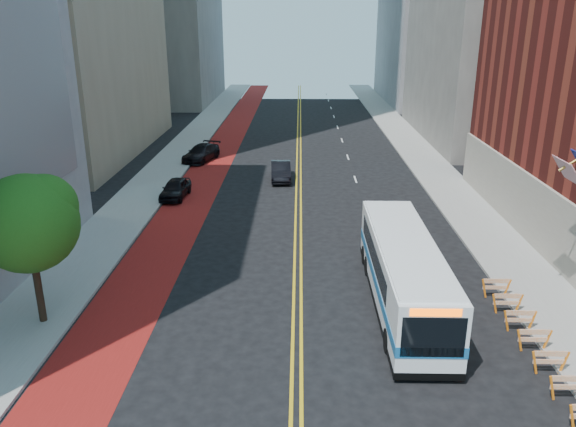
{
  "coord_description": "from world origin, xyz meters",
  "views": [
    {
      "loc": [
        0.05,
        -15.78,
        12.87
      ],
      "look_at": [
        -0.45,
        8.0,
        4.57
      ],
      "focal_mm": 35.0,
      "sensor_mm": 36.0,
      "label": 1
    }
  ],
  "objects_px": {
    "street_tree": "(29,219)",
    "car_b": "(281,171)",
    "transit_bus": "(403,271)",
    "car_a": "(175,189)",
    "car_c": "(201,153)"
  },
  "relations": [
    {
      "from": "car_b",
      "to": "car_c",
      "type": "height_order",
      "value": "car_b"
    },
    {
      "from": "street_tree",
      "to": "transit_bus",
      "type": "distance_m",
      "value": 16.59
    },
    {
      "from": "street_tree",
      "to": "car_b",
      "type": "relative_size",
      "value": 1.46
    },
    {
      "from": "transit_bus",
      "to": "car_b",
      "type": "distance_m",
      "value": 22.61
    },
    {
      "from": "car_a",
      "to": "car_b",
      "type": "distance_m",
      "value": 9.34
    },
    {
      "from": "car_b",
      "to": "car_c",
      "type": "xyz_separation_m",
      "value": [
        -7.8,
        6.56,
        -0.01
      ]
    },
    {
      "from": "transit_bus",
      "to": "car_a",
      "type": "xyz_separation_m",
      "value": [
        -14.22,
        16.53,
        -1.03
      ]
    },
    {
      "from": "car_c",
      "to": "street_tree",
      "type": "bearing_deg",
      "value": -76.96
    },
    {
      "from": "street_tree",
      "to": "car_a",
      "type": "xyz_separation_m",
      "value": [
        1.94,
        18.56,
        -4.2
      ]
    },
    {
      "from": "car_c",
      "to": "car_b",
      "type": "bearing_deg",
      "value": -23.37
    },
    {
      "from": "car_a",
      "to": "car_b",
      "type": "relative_size",
      "value": 0.91
    },
    {
      "from": "car_b",
      "to": "car_c",
      "type": "relative_size",
      "value": 0.89
    },
    {
      "from": "car_a",
      "to": "car_b",
      "type": "xyz_separation_m",
      "value": [
        7.8,
        5.14,
        0.04
      ]
    },
    {
      "from": "street_tree",
      "to": "car_c",
      "type": "bearing_deg",
      "value": 86.33
    },
    {
      "from": "car_a",
      "to": "transit_bus",
      "type": "bearing_deg",
      "value": -45.35
    }
  ]
}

